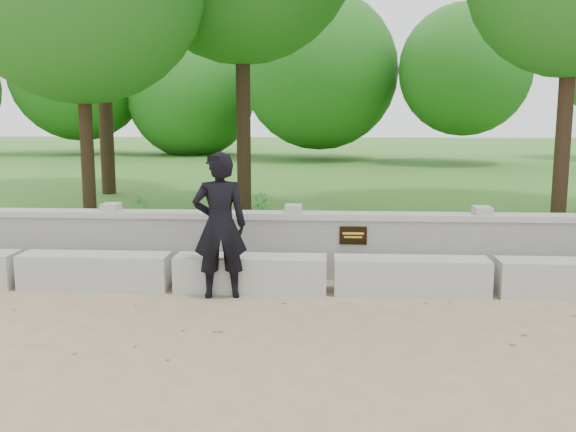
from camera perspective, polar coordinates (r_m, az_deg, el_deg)
name	(u,v)px	position (r m, az deg, el deg)	size (l,w,h in m)	color
ground	(331,347)	(6.31, 3.83, -11.52)	(80.00, 80.00, 0.00)	#A18562
lawn	(329,181)	(20.01, 3.63, 3.16)	(40.00, 22.00, 0.25)	#2A601F
concrete_bench	(330,275)	(8.05, 3.78, -5.23)	(11.90, 0.45, 0.45)	#B3B0A9
parapet_wall	(330,245)	(8.68, 3.78, -2.55)	(12.50, 0.35, 0.90)	#A8A69F
man_main	(220,225)	(7.74, -6.08, -0.83)	(0.72, 0.65, 1.78)	black
shrub_a	(142,213)	(11.18, -12.87, 0.29)	(0.31, 0.21, 0.58)	#307527
shrub_b	(259,213)	(10.69, -2.56, 0.28)	(0.36, 0.29, 0.65)	#307527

